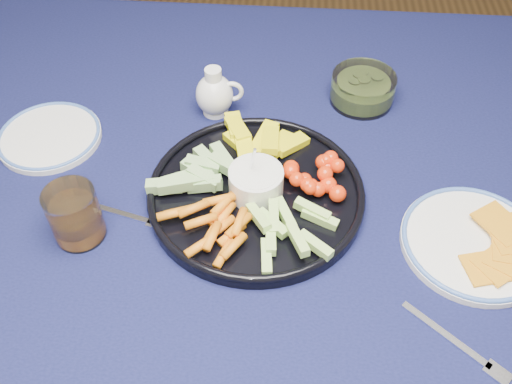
# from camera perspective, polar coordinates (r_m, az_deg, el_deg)

# --- Properties ---
(dining_table) EXTENTS (1.67, 1.07, 0.75)m
(dining_table) POSITION_cam_1_polar(r_m,az_deg,el_deg) (1.04, 2.22, -1.33)
(dining_table) COLOR #4C2D19
(dining_table) RESTS_ON ground
(crudite_platter) EXTENTS (0.35, 0.35, 0.11)m
(crudite_platter) POSITION_cam_1_polar(r_m,az_deg,el_deg) (0.91, -0.16, 0.21)
(crudite_platter) COLOR black
(crudite_platter) RESTS_ON dining_table
(creamer_pitcher) EXTENTS (0.09, 0.07, 0.10)m
(creamer_pitcher) POSITION_cam_1_polar(r_m,az_deg,el_deg) (1.06, -4.11, 9.74)
(creamer_pitcher) COLOR white
(creamer_pitcher) RESTS_ON dining_table
(pickle_bowl) EXTENTS (0.12, 0.12, 0.06)m
(pickle_bowl) POSITION_cam_1_polar(r_m,az_deg,el_deg) (1.11, 10.60, 10.02)
(pickle_bowl) COLOR silver
(pickle_bowl) RESTS_ON dining_table
(cheese_plate) EXTENTS (0.22, 0.22, 0.03)m
(cheese_plate) POSITION_cam_1_polar(r_m,az_deg,el_deg) (0.92, 21.00, -4.62)
(cheese_plate) COLOR white
(cheese_plate) RESTS_ON dining_table
(juice_tumbler) EXTENTS (0.08, 0.08, 0.09)m
(juice_tumbler) POSITION_cam_1_polar(r_m,az_deg,el_deg) (0.89, -17.59, -2.43)
(juice_tumbler) COLOR silver
(juice_tumbler) RESTS_ON dining_table
(fork_left) EXTENTS (0.15, 0.05, 0.00)m
(fork_left) POSITION_cam_1_polar(r_m,az_deg,el_deg) (0.92, -12.46, -2.38)
(fork_left) COLOR silver
(fork_left) RESTS_ON dining_table
(fork_right) EXTENTS (0.13, 0.12, 0.00)m
(fork_right) POSITION_cam_1_polar(r_m,az_deg,el_deg) (0.83, 20.02, -14.45)
(fork_right) COLOR silver
(fork_right) RESTS_ON dining_table
(side_plate_extra) EXTENTS (0.18, 0.18, 0.02)m
(side_plate_extra) POSITION_cam_1_polar(r_m,az_deg,el_deg) (1.09, -19.96, 5.27)
(side_plate_extra) COLOR white
(side_plate_extra) RESTS_ON dining_table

